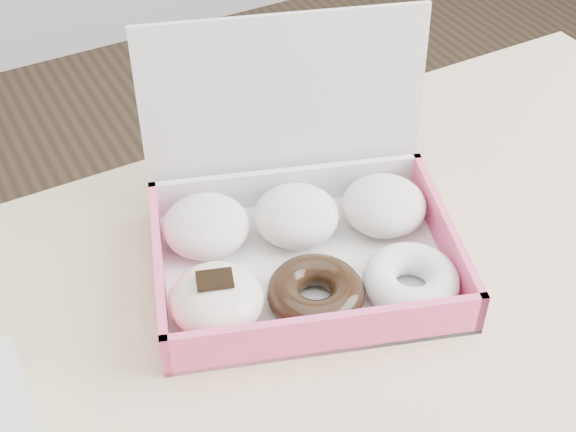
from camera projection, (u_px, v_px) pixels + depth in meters
name	position (u px, v px, depth m)	size (l,w,h in m)	color
table	(363.00, 424.00, 0.78)	(1.20, 0.80, 0.75)	#CFB888
donut_box	(299.00, 235.00, 0.82)	(0.37, 0.33, 0.22)	silver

